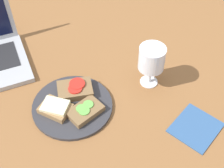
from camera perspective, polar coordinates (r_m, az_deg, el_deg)
wooden_table at (r=105.25cm, az=-1.66°, el=-1.72°), size 140.00×140.00×3.00cm
plate at (r=99.93cm, az=-7.25°, el=-4.02°), size 25.45×25.45×1.12cm
sandwich_with_cheese at (r=97.91cm, az=-10.30°, el=-4.31°), size 11.36×11.63×2.79cm
sandwich_with_cucumber at (r=96.31cm, az=-4.94°, el=-4.90°), size 12.26×9.97×2.30cm
sandwich_with_tomato at (r=101.75cm, az=-6.75°, el=-0.96°), size 12.53×10.03×3.13cm
wine_glass at (r=99.89cm, az=7.26°, el=4.43°), size 8.52×8.52×15.17cm
napkin at (r=98.03cm, az=15.04°, el=-7.70°), size 17.89×17.26×0.40cm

